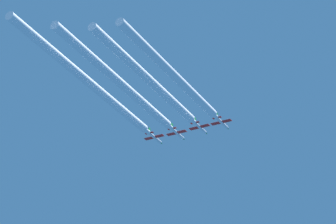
{
  "coord_description": "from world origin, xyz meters",
  "views": [
    {
      "loc": [
        143.34,
        -293.17,
        1.37
      ],
      "look_at": [
        -0.29,
        -17.44,
        167.86
      ],
      "focal_mm": 97.88,
      "sensor_mm": 36.0,
      "label": 1
    }
  ],
  "objects_px": {
    "jet_inner_right": "(222,123)",
    "jet_center": "(200,128)",
    "jet_far_left": "(155,138)",
    "jet_inner_left": "(178,133)"
  },
  "relations": [
    {
      "from": "jet_far_left",
      "to": "jet_inner_left",
      "type": "bearing_deg",
      "value": -1.09
    },
    {
      "from": "jet_inner_right",
      "to": "jet_inner_left",
      "type": "bearing_deg",
      "value": -177.5
    },
    {
      "from": "jet_inner_right",
      "to": "jet_far_left",
      "type": "bearing_deg",
      "value": -178.75
    },
    {
      "from": "jet_inner_left",
      "to": "jet_center",
      "type": "bearing_deg",
      "value": 1.12
    },
    {
      "from": "jet_far_left",
      "to": "jet_inner_left",
      "type": "xyz_separation_m",
      "value": [
        10.39,
        -0.2,
        -0.55
      ]
    },
    {
      "from": "jet_inner_right",
      "to": "jet_center",
      "type": "bearing_deg",
      "value": -176.0
    },
    {
      "from": "jet_far_left",
      "to": "jet_center",
      "type": "xyz_separation_m",
      "value": [
        20.5,
        0.0,
        -0.24
      ]
    },
    {
      "from": "jet_far_left",
      "to": "jet_inner_left",
      "type": "relative_size",
      "value": 1.0
    },
    {
      "from": "jet_far_left",
      "to": "jet_center",
      "type": "distance_m",
      "value": 20.5
    },
    {
      "from": "jet_center",
      "to": "jet_inner_right",
      "type": "height_order",
      "value": "jet_inner_right"
    }
  ]
}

